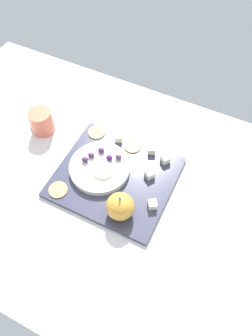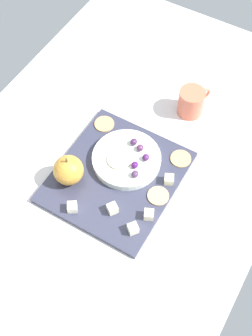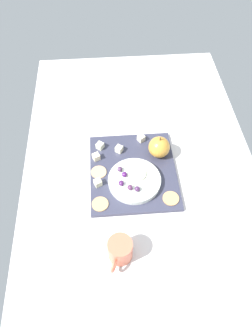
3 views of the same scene
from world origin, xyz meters
The scene contains 20 objects.
table centered at (0.00, 0.00, 2.05)cm, with size 133.74×80.36×4.10cm, color silver.
platter centered at (0.03, -2.64, 4.76)cm, with size 32.41×28.96×1.32cm, color #34364A.
serving_dish centered at (4.87, -2.68, 6.39)cm, with size 17.28×17.28×1.94cm, color white.
apple_whole centered at (-6.44, 6.85, 9.12)cm, with size 7.41×7.41×7.41cm, color gold.
apple_stem centered at (-6.44, 6.85, 13.43)cm, with size 0.50×0.50×1.20cm, color brown.
cheese_cube_0 centered at (-13.26, 1.47, 6.53)cm, with size 2.23×2.23×2.23cm, color #EFE7C9.
cheese_cube_1 centered at (-5.92, -14.94, 6.53)cm, with size 2.23×2.23×2.23cm, color #F9ECC3.
cheese_cube_2 centered at (-8.83, -6.83, 6.53)cm, with size 2.23×2.23×2.23cm, color #F5F0CD.
cheese_cube_3 centered at (-10.84, -13.51, 6.53)cm, with size 2.23×2.23×2.23cm, color #F0F0CA.
cheese_cube_4 centered at (4.85, -14.62, 6.53)cm, with size 2.23×2.23×2.23cm, color #EFECBE.
cracker_0 centered at (12.33, -14.15, 5.62)cm, with size 5.24×5.24×0.40cm, color tan.
cracker_1 centered at (12.00, 8.31, 5.62)cm, with size 5.24×5.24×0.40cm, color tan.
cracker_2 centered at (-0.32, -14.29, 5.62)cm, with size 5.24×5.24×0.40cm, color tan.
grape_0 centered at (8.51, -4.45, 8.13)cm, with size 1.89×1.70×1.55cm, color #532B51.
grape_1 centered at (1.15, -7.20, 8.17)cm, with size 1.89×1.70×1.63cm, color #4B2F51.
grape_2 centered at (9.25, -2.20, 8.19)cm, with size 1.89×1.70×1.68cm, color #45254E.
grape_3 centered at (3.38, -5.83, 8.15)cm, with size 1.89×1.70×1.60cm, color #4A185E.
grape_4 centered at (6.68, -7.09, 8.15)cm, with size 1.89×1.70×1.60cm, color #491E57.
apple_slice_0 centered at (3.11, -1.58, 7.65)cm, with size 5.81×5.81×0.60cm, color beige.
cup centered at (28.69, -8.94, 7.89)cm, with size 9.79×7.01×7.59cm.
Camera 2 is at (-49.36, -34.15, 101.06)cm, focal length 48.60 mm.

